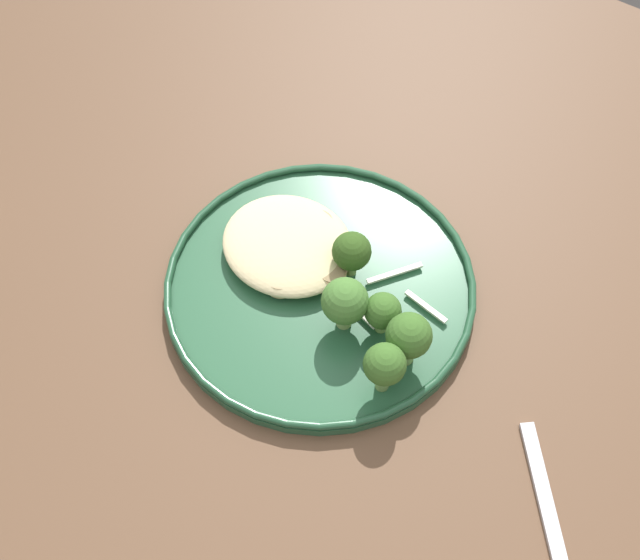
{
  "coord_description": "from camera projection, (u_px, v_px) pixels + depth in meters",
  "views": [
    {
      "loc": [
        0.18,
        -0.4,
        1.41
      ],
      "look_at": [
        -0.05,
        -0.05,
        0.76
      ],
      "focal_mm": 46.93,
      "sensor_mm": 36.0,
      "label": 1
    }
  ],
  "objects": [
    {
      "name": "ground",
      "position": [
        361.0,
        519.0,
        1.41
      ],
      "size": [
        6.0,
        6.0,
        0.0
      ],
      "primitive_type": "plane",
      "color": "#2D2B28"
    },
    {
      "name": "wooden_dining_table",
      "position": [
        388.0,
        324.0,
        0.86
      ],
      "size": [
        1.4,
        1.0,
        0.74
      ],
      "color": "brown",
      "rests_on": "ground"
    },
    {
      "name": "dinner_plate",
      "position": [
        320.0,
        287.0,
        0.78
      ],
      "size": [
        0.29,
        0.29,
        0.02
      ],
      "color": "#235133",
      "rests_on": "wooden_dining_table"
    },
    {
      "name": "noodle_bed",
      "position": [
        288.0,
        245.0,
        0.79
      ],
      "size": [
        0.13,
        0.11,
        0.03
      ],
      "color": "beige",
      "rests_on": "dinner_plate"
    },
    {
      "name": "seared_scallop_half_hidden",
      "position": [
        281.0,
        281.0,
        0.77
      ],
      "size": [
        0.03,
        0.03,
        0.01
      ],
      "color": "#DBB77A",
      "rests_on": "dinner_plate"
    },
    {
      "name": "seared_scallop_rear_pale",
      "position": [
        283.0,
        255.0,
        0.78
      ],
      "size": [
        0.03,
        0.03,
        0.01
      ],
      "color": "#DBB77A",
      "rests_on": "dinner_plate"
    },
    {
      "name": "seared_scallop_right_edge",
      "position": [
        315.0,
        230.0,
        0.8
      ],
      "size": [
        0.03,
        0.03,
        0.02
      ],
      "color": "#E5C689",
      "rests_on": "dinner_plate"
    },
    {
      "name": "seared_scallop_tilted_round",
      "position": [
        332.0,
        275.0,
        0.77
      ],
      "size": [
        0.03,
        0.03,
        0.02
      ],
      "color": "#DBB77A",
      "rests_on": "dinner_plate"
    },
    {
      "name": "broccoli_floret_split_head",
      "position": [
        345.0,
        302.0,
        0.72
      ],
      "size": [
        0.04,
        0.04,
        0.06
      ],
      "color": "#89A356",
      "rests_on": "dinner_plate"
    },
    {
      "name": "broccoli_floret_beside_noodles",
      "position": [
        352.0,
        252.0,
        0.76
      ],
      "size": [
        0.04,
        0.04,
        0.05
      ],
      "color": "#7A994C",
      "rests_on": "dinner_plate"
    },
    {
      "name": "broccoli_floret_left_leaning",
      "position": [
        385.0,
        365.0,
        0.69
      ],
      "size": [
        0.04,
        0.04,
        0.06
      ],
      "color": "#7A994C",
      "rests_on": "dinner_plate"
    },
    {
      "name": "broccoli_floret_near_rim",
      "position": [
        383.0,
        312.0,
        0.73
      ],
      "size": [
        0.03,
        0.03,
        0.05
      ],
      "color": "#7A994C",
      "rests_on": "dinner_plate"
    },
    {
      "name": "broccoli_floret_front_edge",
      "position": [
        409.0,
        337.0,
        0.7
      ],
      "size": [
        0.04,
        0.04,
        0.06
      ],
      "color": "#7A994C",
      "rests_on": "dinner_plate"
    },
    {
      "name": "onion_sliver_curled_piece",
      "position": [
        359.0,
        312.0,
        0.76
      ],
      "size": [
        0.04,
        0.02,
        0.0
      ],
      "primitive_type": "cube",
      "rotation": [
        0.0,
        0.0,
        6.02
      ],
      "color": "silver",
      "rests_on": "dinner_plate"
    },
    {
      "name": "onion_sliver_long_sliver",
      "position": [
        426.0,
        307.0,
        0.76
      ],
      "size": [
        0.05,
        0.01,
        0.0
      ],
      "primitive_type": "cube",
      "rotation": [
        0.0,
        0.0,
        6.12
      ],
      "color": "silver",
      "rests_on": "dinner_plate"
    },
    {
      "name": "onion_sliver_pale_crescent",
      "position": [
        391.0,
        274.0,
        0.78
      ],
      "size": [
        0.04,
        0.05,
        0.0
      ],
      "primitive_type": "cube",
      "rotation": [
        0.0,
        0.0,
        4.09
      ],
      "color": "silver",
      "rests_on": "dinner_plate"
    },
    {
      "name": "dinner_fork",
      "position": [
        555.0,
        543.0,
        0.66
      ],
      "size": [
        0.13,
        0.16,
        0.0
      ],
      "color": "silver",
      "rests_on": "wooden_dining_table"
    }
  ]
}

